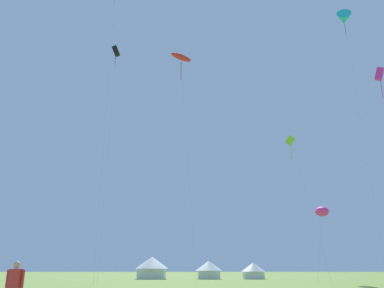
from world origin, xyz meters
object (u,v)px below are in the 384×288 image
(festival_tent_center, at_px, (209,269))
(kite_magenta_box, at_px, (379,74))
(kite_red_parafoil, at_px, (181,57))
(kite_pink_diamond, at_px, (114,2))
(kite_cyan_delta, at_px, (344,19))
(festival_tent_right, at_px, (152,267))
(kite_lime_diamond, at_px, (292,146))
(kite_black_box, at_px, (116,52))
(festival_tent_left, at_px, (253,270))
(kite_magenta_parafoil, at_px, (322,212))

(festival_tent_center, bearing_deg, kite_magenta_box, -19.47)
(kite_red_parafoil, bearing_deg, festival_tent_center, 66.90)
(kite_pink_diamond, distance_m, kite_cyan_delta, 29.35)
(festival_tent_right, bearing_deg, kite_lime_diamond, -50.13)
(kite_magenta_box, height_order, festival_tent_right, kite_magenta_box)
(kite_pink_diamond, xyz_separation_m, kite_black_box, (-0.10, 3.27, -5.29))
(festival_tent_right, xyz_separation_m, festival_tent_center, (8.63, -0.00, -0.34))
(kite_cyan_delta, bearing_deg, kite_magenta_box, 49.69)
(kite_lime_diamond, distance_m, kite_magenta_box, 25.42)
(kite_red_parafoil, relative_size, kite_pink_diamond, 0.88)
(kite_cyan_delta, distance_m, kite_lime_diamond, 19.40)
(kite_pink_diamond, relative_size, festival_tent_left, 10.21)
(kite_lime_diamond, bearing_deg, festival_tent_center, 112.73)
(festival_tent_center, bearing_deg, kite_cyan_delta, -48.78)
(festival_tent_right, bearing_deg, kite_pink_diamond, -100.08)
(kite_red_parafoil, distance_m, festival_tent_left, 33.99)
(kite_red_parafoil, height_order, kite_black_box, kite_red_parafoil)
(festival_tent_left, bearing_deg, festival_tent_right, 180.00)
(kite_lime_diamond, bearing_deg, kite_pink_diamond, 179.60)
(kite_pink_diamond, distance_m, kite_lime_diamond, 28.43)
(kite_lime_diamond, xyz_separation_m, kite_black_box, (-21.08, 3.42, 13.90))
(kite_black_box, bearing_deg, kite_magenta_parafoil, -2.09)
(kite_pink_diamond, relative_size, kite_magenta_parafoil, 4.45)
(kite_black_box, bearing_deg, kite_red_parafoil, 42.76)
(kite_lime_diamond, bearing_deg, festival_tent_left, 95.37)
(kite_red_parafoil, bearing_deg, festival_tent_left, 41.70)
(festival_tent_right, bearing_deg, kite_black_box, -102.24)
(kite_cyan_delta, xyz_separation_m, festival_tent_right, (-25.61, 19.39, -30.23))
(kite_black_box, distance_m, festival_tent_center, 34.38)
(kite_pink_diamond, bearing_deg, festival_tent_center, 59.17)
(kite_magenta_parafoil, relative_size, kite_black_box, 0.28)
(kite_magenta_box, relative_size, festival_tent_center, 7.54)
(festival_tent_center, height_order, festival_tent_left, festival_tent_center)
(kite_magenta_parafoil, distance_m, festival_tent_left, 20.03)
(kite_cyan_delta, relative_size, kite_black_box, 1.13)
(kite_cyan_delta, height_order, kite_magenta_box, kite_cyan_delta)
(kite_cyan_delta, bearing_deg, kite_pink_diamond, -177.65)
(kite_red_parafoil, xyz_separation_m, festival_tent_right, (-4.50, 9.68, -30.22))
(kite_magenta_box, distance_m, festival_tent_center, 39.05)
(kite_magenta_box, xyz_separation_m, kite_black_box, (-38.11, -8.23, -0.95))
(kite_pink_diamond, xyz_separation_m, festival_tent_right, (3.66, 20.59, -31.93))
(festival_tent_center, bearing_deg, kite_red_parafoil, -113.10)
(festival_tent_right, xyz_separation_m, festival_tent_left, (15.37, 0.00, -0.50))
(kite_red_parafoil, relative_size, festival_tent_right, 6.54)
(kite_magenta_box, distance_m, festival_tent_right, 44.99)
(kite_pink_diamond, xyz_separation_m, festival_tent_center, (12.29, 20.59, -32.28))
(festival_tent_right, bearing_deg, kite_magenta_parafoil, -41.23)
(kite_magenta_box, bearing_deg, kite_black_box, -167.82)
(festival_tent_left, bearing_deg, festival_tent_center, -180.00)
(kite_pink_diamond, height_order, festival_tent_right, kite_pink_diamond)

